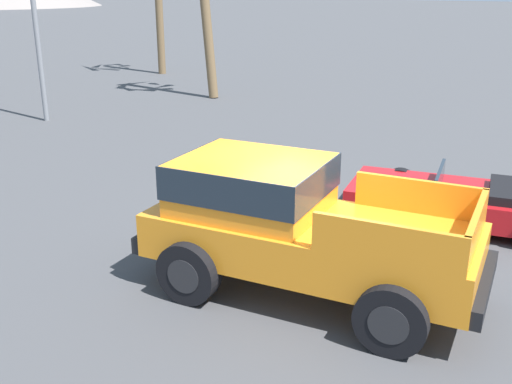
% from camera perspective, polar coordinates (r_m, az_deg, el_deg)
% --- Properties ---
extents(ground_plane, '(320.00, 320.00, 0.00)m').
position_cam_1_polar(ground_plane, '(9.28, 4.31, -7.51)').
color(ground_plane, '#424244').
extents(orange_pickup_truck, '(3.09, 5.07, 1.86)m').
position_cam_1_polar(orange_pickup_truck, '(8.35, 3.23, -2.65)').
color(orange_pickup_truck, orange).
rests_on(orange_pickup_truck, ground_plane).
extents(red_convertible_car, '(2.97, 4.39, 0.99)m').
position_cam_1_polar(red_convertible_car, '(11.53, 19.18, -0.90)').
color(red_convertible_car, '#B21419').
rests_on(red_convertible_car, ground_plane).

